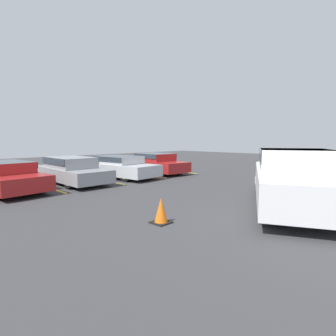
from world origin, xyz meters
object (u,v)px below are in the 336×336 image
(parked_sedan_c, at_px, (71,169))
(traffic_cone, at_px, (161,211))
(parked_sedan_e, at_px, (155,162))
(pickup_truck, at_px, (292,179))
(parked_sedan_b, at_px, (5,176))
(parked_sedan_d, at_px, (120,166))

(parked_sedan_c, height_order, traffic_cone, parked_sedan_c)
(parked_sedan_e, bearing_deg, traffic_cone, -36.77)
(pickup_truck, distance_m, parked_sedan_e, 9.44)
(parked_sedan_c, relative_size, parked_sedan_e, 1.04)
(parked_sedan_b, distance_m, parked_sedan_e, 8.12)
(parked_sedan_b, height_order, parked_sedan_d, parked_sedan_b)
(traffic_cone, bearing_deg, parked_sedan_c, 80.29)
(parked_sedan_d, bearing_deg, parked_sedan_e, 85.74)
(parked_sedan_c, xyz_separation_m, parked_sedan_d, (2.64, -0.18, -0.03))
(parked_sedan_e, distance_m, traffic_cone, 9.78)
(parked_sedan_d, relative_size, traffic_cone, 7.38)
(parked_sedan_c, bearing_deg, parked_sedan_b, -87.14)
(pickup_truck, relative_size, parked_sedan_d, 1.25)
(parked_sedan_c, xyz_separation_m, parked_sedan_e, (5.35, -0.13, -0.01))
(pickup_truck, distance_m, parked_sedan_c, 9.45)
(pickup_truck, distance_m, parked_sedan_d, 8.94)
(pickup_truck, bearing_deg, parked_sedan_e, 46.13)
(traffic_cone, bearing_deg, parked_sedan_d, 61.45)
(pickup_truck, bearing_deg, parked_sedan_c, 79.04)
(parked_sedan_c, bearing_deg, parked_sedan_d, 86.64)
(pickup_truck, height_order, parked_sedan_d, pickup_truck)
(pickup_truck, height_order, traffic_cone, pickup_truck)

